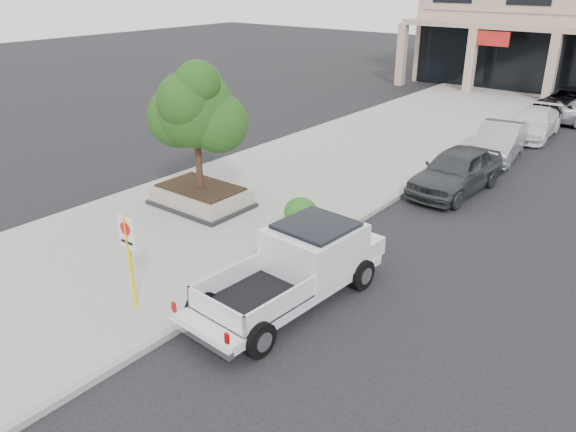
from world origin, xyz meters
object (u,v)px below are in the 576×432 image
(curb_car_a, at_px, (456,171))
(curb_car_b, at_px, (499,141))
(no_parking_sign, at_px, (129,250))
(curb_car_c, at_px, (534,123))
(planter_tree, at_px, (202,109))
(curb_car_d, at_px, (569,103))
(pickup_truck, at_px, (287,271))
(planter, at_px, (201,196))

(curb_car_a, height_order, curb_car_b, curb_car_a)
(no_parking_sign, height_order, curb_car_c, no_parking_sign)
(no_parking_sign, distance_m, curb_car_c, 21.86)
(curb_car_b, bearing_deg, no_parking_sign, -105.90)
(planter_tree, height_order, no_parking_sign, planter_tree)
(no_parking_sign, height_order, curb_car_a, no_parking_sign)
(no_parking_sign, height_order, curb_car_d, no_parking_sign)
(planter_tree, relative_size, curb_car_d, 0.71)
(no_parking_sign, height_order, pickup_truck, no_parking_sign)
(pickup_truck, xyz_separation_m, curb_car_c, (0.01, 19.19, -0.21))
(planter, relative_size, planter_tree, 0.80)
(planter_tree, distance_m, pickup_truck, 7.00)
(curb_car_a, bearing_deg, planter_tree, -127.67)
(pickup_truck, xyz_separation_m, curb_car_a, (0.08, 9.74, -0.09))
(planter, distance_m, curb_car_d, 22.70)
(planter_tree, xyz_separation_m, curb_car_b, (5.72, 11.70, -2.66))
(planter_tree, distance_m, curb_car_c, 17.44)
(planter, distance_m, curb_car_b, 13.22)
(curb_car_b, bearing_deg, planter_tree, -123.65)
(curb_car_a, distance_m, curb_car_c, 9.45)
(planter, height_order, curb_car_c, curb_car_c)
(planter_tree, height_order, curb_car_a, planter_tree)
(curb_car_a, relative_size, curb_car_c, 1.01)
(no_parking_sign, bearing_deg, curb_car_c, 83.13)
(curb_car_c, relative_size, curb_car_d, 0.83)
(planter, height_order, planter_tree, planter_tree)
(pickup_truck, bearing_deg, curb_car_c, 93.53)
(pickup_truck, distance_m, curb_car_d, 24.66)
(planter, relative_size, curb_car_c, 0.69)
(curb_car_b, xyz_separation_m, curb_car_c, (0.11, 4.51, -0.08))
(no_parking_sign, distance_m, curb_car_a, 12.55)
(curb_car_b, distance_m, curb_car_c, 4.51)
(planter, relative_size, curb_car_a, 0.68)
(planter_tree, xyz_separation_m, no_parking_sign, (3.22, -5.47, -1.78))
(curb_car_a, xyz_separation_m, curb_car_d, (0.19, 14.92, -0.03))
(no_parking_sign, bearing_deg, curb_car_a, 77.65)
(no_parking_sign, bearing_deg, pickup_truck, 43.82)
(curb_car_c, bearing_deg, curb_car_a, -93.01)
(no_parking_sign, xyz_separation_m, curb_car_b, (2.50, 17.18, -0.88))
(no_parking_sign, xyz_separation_m, curb_car_d, (2.87, 27.16, -0.85))
(planter_tree, distance_m, no_parking_sign, 6.59)
(planter, bearing_deg, curb_car_a, 48.91)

